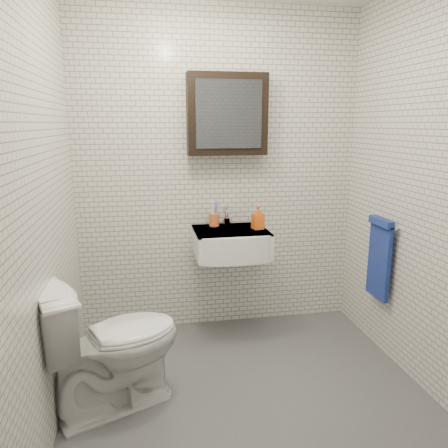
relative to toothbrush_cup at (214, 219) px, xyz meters
The scene contains 9 objects.
ground 1.29m from the toothbrush_cup, 86.64° to the right, with size 2.20×2.00×0.01m, color #4C4E53.
room_shell 1.08m from the toothbrush_cup, 86.64° to the right, with size 2.22×2.02×2.51m.
washbasin 0.26m from the toothbrush_cup, 60.81° to the right, with size 0.55×0.50×0.20m.
faucet 0.11m from the toothbrush_cup, ahead, with size 0.06×0.20×0.15m.
mirror_cabinet 0.80m from the toothbrush_cup, ahead, with size 0.60×0.15×0.60m.
towel_rail 1.25m from the toothbrush_cup, 27.43° to the right, with size 0.09×0.30×0.58m.
toothbrush_cup is the anchor object (origin of this frame).
soap_bottle 0.35m from the toothbrush_cup, 26.51° to the right, with size 0.08×0.08×0.18m, color orange.
toilet 1.29m from the toothbrush_cup, 128.95° to the right, with size 0.45×0.80×0.81m, color white.
Camera 1 is at (-0.58, -2.37, 1.64)m, focal length 35.00 mm.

